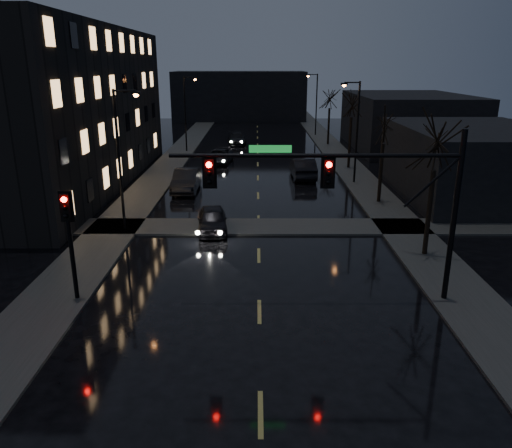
{
  "coord_description": "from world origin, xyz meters",
  "views": [
    {
      "loc": [
        -0.11,
        -9.59,
        9.3
      ],
      "look_at": [
        -0.14,
        9.3,
        3.2
      ],
      "focal_mm": 35.0,
      "sensor_mm": 36.0,
      "label": 1
    }
  ],
  "objects_px": {
    "oncoming_car_b": "(186,180)",
    "oncoming_car_d": "(237,139)",
    "oncoming_car_a": "(212,220)",
    "lead_car": "(303,168)",
    "oncoming_car_c": "(219,157)"
  },
  "relations": [
    {
      "from": "oncoming_car_b",
      "to": "oncoming_car_d",
      "type": "bearing_deg",
      "value": 82.56
    },
    {
      "from": "oncoming_car_a",
      "to": "lead_car",
      "type": "height_order",
      "value": "lead_car"
    },
    {
      "from": "oncoming_car_d",
      "to": "oncoming_car_c",
      "type": "bearing_deg",
      "value": -102.97
    },
    {
      "from": "oncoming_car_a",
      "to": "oncoming_car_c",
      "type": "bearing_deg",
      "value": 87.5
    },
    {
      "from": "oncoming_car_a",
      "to": "lead_car",
      "type": "xyz_separation_m",
      "value": [
        6.48,
        14.07,
        0.16
      ]
    },
    {
      "from": "oncoming_car_a",
      "to": "oncoming_car_d",
      "type": "height_order",
      "value": "same"
    },
    {
      "from": "oncoming_car_a",
      "to": "lead_car",
      "type": "bearing_deg",
      "value": 59.67
    },
    {
      "from": "oncoming_car_b",
      "to": "lead_car",
      "type": "bearing_deg",
      "value": 26.24
    },
    {
      "from": "oncoming_car_a",
      "to": "lead_car",
      "type": "distance_m",
      "value": 15.49
    },
    {
      "from": "oncoming_car_b",
      "to": "oncoming_car_c",
      "type": "xyz_separation_m",
      "value": [
        1.67,
        11.06,
        -0.16
      ]
    },
    {
      "from": "oncoming_car_a",
      "to": "oncoming_car_c",
      "type": "distance_m",
      "value": 20.59
    },
    {
      "from": "oncoming_car_c",
      "to": "lead_car",
      "type": "relative_size",
      "value": 0.93
    },
    {
      "from": "oncoming_car_d",
      "to": "lead_car",
      "type": "height_order",
      "value": "lead_car"
    },
    {
      "from": "lead_car",
      "to": "oncoming_car_c",
      "type": "bearing_deg",
      "value": -42.39
    },
    {
      "from": "oncoming_car_c",
      "to": "lead_car",
      "type": "bearing_deg",
      "value": -33.4
    }
  ]
}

